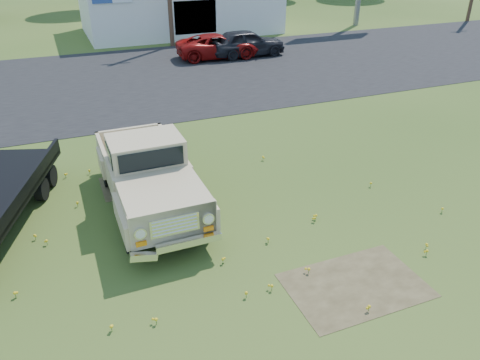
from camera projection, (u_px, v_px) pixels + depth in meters
name	position (u px, v px, depth m)	size (l,w,h in m)	color
ground	(241.00, 229.00, 12.24)	(140.00, 140.00, 0.00)	#314D18
asphalt_lot	(133.00, 79.00, 24.49)	(90.00, 14.00, 0.02)	black
dirt_patch_a	(355.00, 285.00, 10.29)	(3.00, 2.00, 0.01)	#463D25
dirt_patch_b	(138.00, 183.00, 14.44)	(2.20, 1.60, 0.01)	#463D25
commercial_building	(179.00, 2.00, 35.29)	(14.20, 8.20, 4.15)	white
vintage_pickup_truck	(148.00, 173.00, 12.70)	(2.28, 5.87, 2.13)	tan
red_pickup	(218.00, 46.00, 28.30)	(2.33, 5.05, 1.40)	maroon
dark_sedan	(246.00, 43.00, 28.61)	(1.91, 4.74, 1.61)	black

